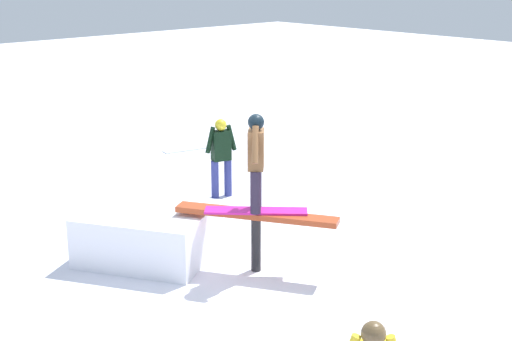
{
  "coord_description": "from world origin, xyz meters",
  "views": [
    {
      "loc": [
        6.84,
        -6.35,
        4.26
      ],
      "look_at": [
        0.0,
        0.0,
        1.49
      ],
      "focal_mm": 50.0,
      "sensor_mm": 36.0,
      "label": 1
    }
  ],
  "objects_px": {
    "rail_feature": "(256,221)",
    "loose_snowboard_white": "(191,149)",
    "main_rider_on_rail": "(256,164)",
    "bystander_black": "(221,154)"
  },
  "relations": [
    {
      "from": "rail_feature",
      "to": "loose_snowboard_white",
      "type": "height_order",
      "value": "rail_feature"
    },
    {
      "from": "rail_feature",
      "to": "loose_snowboard_white",
      "type": "bearing_deg",
      "value": 119.39
    },
    {
      "from": "rail_feature",
      "to": "loose_snowboard_white",
      "type": "distance_m",
      "value": 6.97
    },
    {
      "from": "main_rider_on_rail",
      "to": "loose_snowboard_white",
      "type": "bearing_deg",
      "value": 105.19
    },
    {
      "from": "rail_feature",
      "to": "main_rider_on_rail",
      "type": "distance_m",
      "value": 0.83
    },
    {
      "from": "bystander_black",
      "to": "loose_snowboard_white",
      "type": "xyz_separation_m",
      "value": [
        -3.13,
        1.73,
        -0.82
      ]
    },
    {
      "from": "rail_feature",
      "to": "bystander_black",
      "type": "relative_size",
      "value": 1.45
    },
    {
      "from": "main_rider_on_rail",
      "to": "loose_snowboard_white",
      "type": "distance_m",
      "value": 7.11
    },
    {
      "from": "main_rider_on_rail",
      "to": "bystander_black",
      "type": "relative_size",
      "value": 0.94
    },
    {
      "from": "rail_feature",
      "to": "main_rider_on_rail",
      "type": "bearing_deg",
      "value": 0.0
    }
  ]
}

